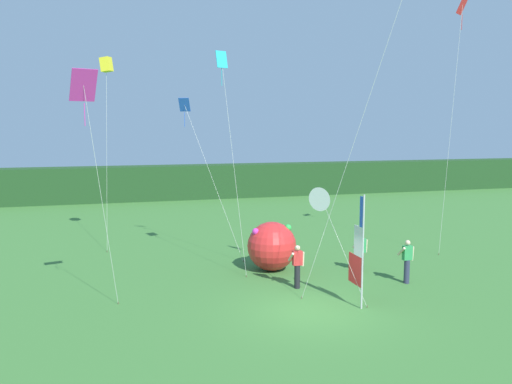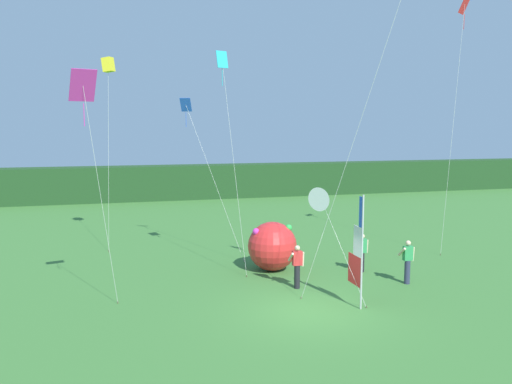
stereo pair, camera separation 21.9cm
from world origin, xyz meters
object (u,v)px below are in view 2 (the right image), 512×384
Objects in this scene: kite_yellow_box_2 at (108,66)px; kite_red_diamond_6 at (463,21)px; inflatable_balloon at (272,246)px; kite_blue_diamond_3 at (190,116)px; person_near_banner at (362,252)px; kite_white_delta_5 at (321,199)px; banner_flag at (358,253)px; person_far_left at (408,261)px; kite_magenta_diamond_0 at (84,94)px; person_mid_field at (297,265)px; kite_cyan_diamond_1 at (224,78)px.

kite_red_diamond_6 is (16.05, -5.32, 1.92)m from kite_yellow_box_2.
kite_blue_diamond_3 is at bearing 122.51° from inflatable_balloon.
person_near_banner is 0.40× the size of kite_white_delta_5.
kite_yellow_box_2 is (-7.92, 11.35, 7.19)m from banner_flag.
person_far_left is (0.93, -2.01, 0.05)m from person_near_banner.
banner_flag is 11.39m from kite_blue_diamond_3.
kite_white_delta_5 is (-1.06, 0.74, 1.78)m from banner_flag.
kite_yellow_box_2 is 1.27× the size of kite_blue_diamond_3.
kite_white_delta_5 reaches higher than inflatable_balloon.
banner_flag reaches higher than inflatable_balloon.
kite_magenta_diamond_0 is at bearing 169.80° from banner_flag.
kite_red_diamond_6 is (9.42, 3.61, 10.08)m from person_mid_field.
kite_magenta_diamond_0 reaches higher than person_mid_field.
person_mid_field is 0.41× the size of kite_white_delta_5.
kite_magenta_diamond_0 is (-7.35, -0.86, 6.18)m from person_mid_field.
person_near_banner is at bearing -160.12° from kite_red_diamond_6.
kite_red_diamond_6 is at bearing 5.73° from inflatable_balloon.
banner_flag is 0.41× the size of kite_yellow_box_2.
banner_flag reaches higher than person_near_banner.
person_far_left is 0.42× the size of kite_white_delta_5.
kite_magenta_diamond_0 reaches higher than inflatable_balloon.
inflatable_balloon is 7.23m from kite_cyan_diamond_1.
person_mid_field is at bearing -159.01° from kite_red_diamond_6.
kite_magenta_diamond_0 is 0.64× the size of kite_red_diamond_6.
person_mid_field is 4.37m from person_far_left.
kite_blue_diamond_3 reaches higher than person_far_left.
kite_red_diamond_6 is (9.19, 5.28, 7.33)m from kite_white_delta_5.
banner_flag is at bearing -61.92° from person_mid_field.
inflatable_balloon is 5.05m from kite_white_delta_5.
kite_yellow_box_2 is 4.82m from kite_blue_diamond_3.
banner_flag is 3.67m from person_far_left.
person_mid_field is 9.64m from kite_magenta_diamond_0.
kite_blue_diamond_3 is at bearing 100.84° from kite_cyan_diamond_1.
banner_flag is at bearing -55.08° from kite_yellow_box_2.
person_near_banner is 0.17× the size of kite_yellow_box_2.
banner_flag is 1.85× the size of inflatable_balloon.
person_far_left is at bearing -27.79° from kite_cyan_diamond_1.
kite_blue_diamond_3 is 0.61× the size of kite_red_diamond_6.
banner_flag is 10.20m from kite_magenta_diamond_0.
inflatable_balloon is at bearing -57.49° from kite_blue_diamond_3.
person_mid_field is at bearing 172.43° from person_far_left.
kite_blue_diamond_3 is (-4.24, 9.45, 4.73)m from banner_flag.
kite_blue_diamond_3 is at bearing 110.08° from kite_white_delta_5.
kite_yellow_box_2 reaches higher than kite_cyan_diamond_1.
kite_cyan_diamond_1 is at bearing 35.45° from kite_magenta_diamond_0.
inflatable_balloon is at bearing 26.04° from kite_magenta_diamond_0.
kite_blue_diamond_3 is at bearing 60.92° from kite_magenta_diamond_0.
person_mid_field is 0.18× the size of kite_cyan_diamond_1.
kite_yellow_box_2 reaches higher than kite_blue_diamond_3.
person_near_banner is at bearing -14.16° from kite_cyan_diamond_1.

